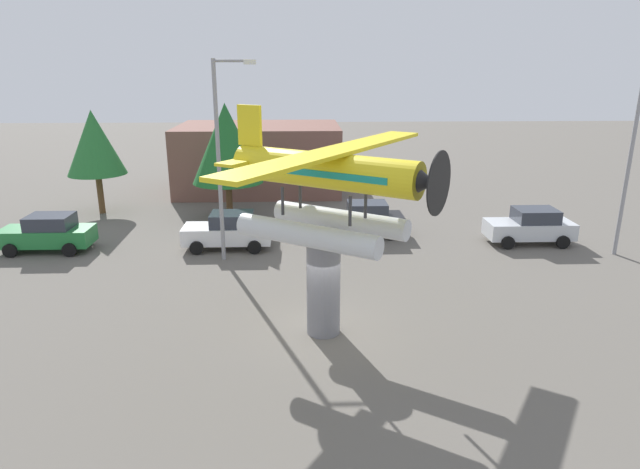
% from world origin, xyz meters
% --- Properties ---
extents(ground_plane, '(140.00, 140.00, 0.00)m').
position_xyz_m(ground_plane, '(0.00, 0.00, 0.00)').
color(ground_plane, '#605B54').
extents(display_pedestal, '(1.10, 1.10, 3.29)m').
position_xyz_m(display_pedestal, '(0.00, 0.00, 1.65)').
color(display_pedestal, slate).
rests_on(display_pedestal, ground).
extents(floatplane_monument, '(7.06, 9.28, 4.00)m').
position_xyz_m(floatplane_monument, '(0.11, -0.07, 4.96)').
color(floatplane_monument, silver).
rests_on(floatplane_monument, display_pedestal).
extents(car_near_green, '(4.20, 2.02, 1.76)m').
position_xyz_m(car_near_green, '(-12.73, 8.86, 0.88)').
color(car_near_green, '#237A38').
rests_on(car_near_green, ground).
extents(car_mid_white, '(4.20, 2.02, 1.76)m').
position_xyz_m(car_mid_white, '(-4.19, 8.92, 0.88)').
color(car_mid_white, white).
rests_on(car_mid_white, ground).
extents(car_far_black, '(4.20, 2.02, 1.76)m').
position_xyz_m(car_far_black, '(2.54, 10.75, 0.88)').
color(car_far_black, black).
rests_on(car_far_black, ground).
extents(car_distant_silver, '(4.20, 2.02, 1.76)m').
position_xyz_m(car_distant_silver, '(10.67, 9.13, 0.88)').
color(car_distant_silver, silver).
rests_on(car_distant_silver, ground).
extents(streetlight_primary, '(1.84, 0.28, 8.78)m').
position_xyz_m(streetlight_primary, '(-4.06, 7.28, 5.04)').
color(streetlight_primary, gray).
rests_on(streetlight_primary, ground).
extents(streetlight_secondary, '(1.84, 0.28, 8.99)m').
position_xyz_m(streetlight_secondary, '(14.20, 7.33, 5.15)').
color(streetlight_secondary, gray).
rests_on(streetlight_secondary, ground).
extents(storefront_building, '(11.07, 7.53, 4.54)m').
position_xyz_m(storefront_building, '(-3.54, 22.00, 2.27)').
color(storefront_building, brown).
rests_on(storefront_building, ground).
extents(tree_west, '(3.34, 3.34, 6.07)m').
position_xyz_m(tree_west, '(-12.60, 15.83, 4.19)').
color(tree_west, brown).
rests_on(tree_west, ground).
extents(tree_east, '(3.97, 3.97, 6.55)m').
position_xyz_m(tree_east, '(-4.79, 14.32, 4.33)').
color(tree_east, brown).
rests_on(tree_east, ground).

